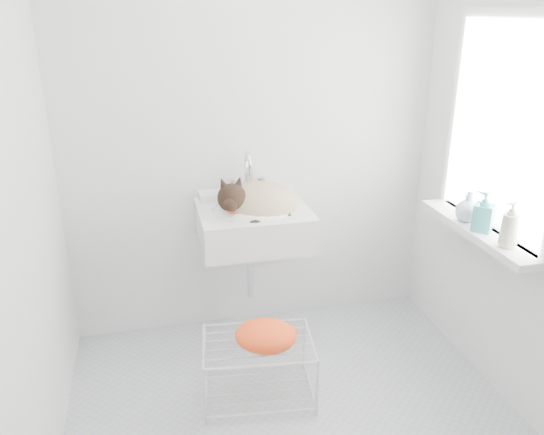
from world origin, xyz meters
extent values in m
cube|color=#B2B2B3|center=(0.00, 0.00, 0.00)|extent=(2.20, 2.00, 0.02)
cube|color=silver|center=(0.00, 1.00, 1.25)|extent=(2.20, 0.02, 2.50)
cube|color=silver|center=(1.10, 0.00, 1.25)|extent=(0.02, 2.00, 2.50)
cube|color=silver|center=(-1.10, 0.00, 1.25)|extent=(0.02, 2.00, 2.50)
cube|color=white|center=(1.09, 0.20, 1.35)|extent=(0.01, 0.80, 1.00)
cube|color=white|center=(1.07, 0.20, 1.35)|extent=(0.04, 0.90, 1.10)
cube|color=white|center=(1.01, 0.20, 0.83)|extent=(0.16, 0.88, 0.04)
cube|color=white|center=(-0.05, 0.74, 0.85)|extent=(0.62, 0.54, 0.25)
ellipsoid|color=tan|center=(-0.02, 0.73, 0.88)|extent=(0.43, 0.37, 0.22)
sphere|color=black|center=(-0.18, 0.66, 0.98)|extent=(0.16, 0.16, 0.16)
torus|color=#CD4C21|center=(-0.17, 0.66, 0.93)|extent=(0.14, 0.14, 0.06)
cube|color=silver|center=(-0.14, 0.23, 0.15)|extent=(0.59, 0.44, 0.33)
ellipsoid|color=orange|center=(-0.11, 0.17, 0.36)|extent=(0.36, 0.31, 0.13)
imported|color=beige|center=(1.00, -0.05, 0.85)|extent=(0.08, 0.08, 0.19)
imported|color=teal|center=(1.00, 0.16, 0.85)|extent=(0.13, 0.13, 0.20)
imported|color=silver|center=(1.00, 0.29, 0.85)|extent=(0.13, 0.13, 0.16)
camera|label=1|loc=(-0.60, -2.04, 1.89)|focal=35.76mm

